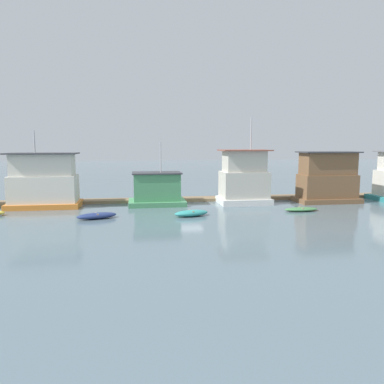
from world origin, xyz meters
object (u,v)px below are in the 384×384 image
Objects in this scene: mooring_post_near_left at (229,193)px; mooring_post_far_left at (326,193)px; dinghy_teal at (191,213)px; mooring_post_centre at (76,197)px; houseboat_white at (244,179)px; houseboat_brown at (327,179)px; houseboat_green at (157,190)px; houseboat_orange at (44,182)px; dinghy_navy at (97,216)px; dinghy_green at (301,209)px.

mooring_post_far_left is (10.96, 0.00, -0.17)m from mooring_post_near_left.
dinghy_teal is 13.04m from mooring_post_centre.
houseboat_white reaches higher than mooring_post_near_left.
houseboat_white is 8.90m from houseboat_brown.
houseboat_white is (8.92, -0.38, 0.97)m from houseboat_green.
houseboat_brown is at bearing -115.74° from mooring_post_far_left.
houseboat_white is 4.85× the size of mooring_post_near_left.
houseboat_brown is 3.55× the size of mooring_post_near_left.
mooring_post_near_left is (-1.16, 1.40, -1.59)m from houseboat_white.
houseboat_orange is at bearing -178.16° from mooring_post_far_left.
mooring_post_centre is (-25.90, 1.89, -1.65)m from houseboat_brown.
mooring_post_near_left reaches higher than dinghy_navy.
dinghy_navy is (-14.20, -6.02, -2.25)m from houseboat_white.
mooring_post_near_left is 15.85m from mooring_post_centre.
houseboat_orange is 1.15× the size of houseboat_brown.
dinghy_teal is (13.41, -6.56, -2.16)m from houseboat_orange.
houseboat_brown is at bearing -4.18° from mooring_post_centre.
houseboat_brown is (28.66, -0.94, 0.04)m from houseboat_orange.
mooring_post_centre is at bearing 172.78° from houseboat_green.
mooring_post_centre is at bearing 180.00° from mooring_post_far_left.
houseboat_green is at bearing 177.56° from houseboat_white.
houseboat_orange is at bearing 166.51° from dinghy_green.
houseboat_brown is at bearing -2.79° from houseboat_green.
houseboat_green reaches higher than mooring_post_far_left.
houseboat_white reaches higher than dinghy_green.
houseboat_orange is 0.84× the size of houseboat_white.
dinghy_navy is 18.14m from dinghy_green.
dinghy_teal is (-6.36, -6.10, -2.23)m from houseboat_white.
dinghy_teal reaches higher than dinghy_navy.
houseboat_orange is at bearing 153.94° from dinghy_teal.
houseboat_green is 18.77m from mooring_post_far_left.
houseboat_green is 4.26× the size of mooring_post_far_left.
dinghy_green is at bearing -52.59° from mooring_post_near_left.
houseboat_brown is at bearing -3.13° from houseboat_white.
houseboat_green is 7.08m from dinghy_teal.
mooring_post_near_left is (5.20, 7.51, 0.64)m from dinghy_teal.
mooring_post_near_left is at bearing 169.34° from houseboat_brown.
houseboat_brown is 2.72m from mooring_post_far_left.
dinghy_teal is 1.98× the size of mooring_post_centre.
houseboat_brown is at bearing 13.48° from dinghy_navy.
houseboat_orange is 5.00× the size of mooring_post_far_left.
dinghy_teal is 9.16m from mooring_post_near_left.
dinghy_green is 2.17× the size of mooring_post_far_left.
houseboat_white reaches higher than houseboat_green.
houseboat_orange is 2.15× the size of dinghy_navy.
houseboat_green is 3.89× the size of mooring_post_centre.
mooring_post_near_left is at bearing 55.28° from dinghy_teal.
dinghy_green is 21.96m from mooring_post_centre.
mooring_post_near_left is 10.96m from mooring_post_far_left.
dinghy_navy is at bearing -177.48° from dinghy_green.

